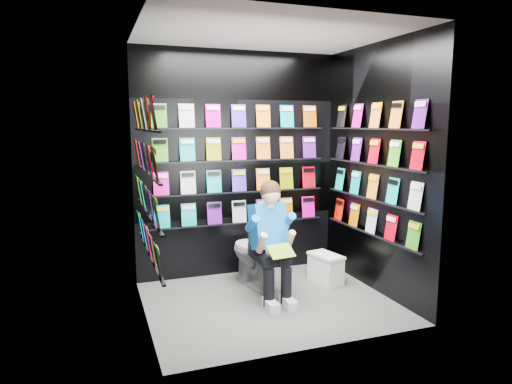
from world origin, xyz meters
name	(u,v)px	position (x,y,z in m)	size (l,w,h in m)	color
floor	(269,302)	(0.00, 0.00, 0.00)	(2.40, 2.40, 0.00)	#585856
ceiling	(270,33)	(0.00, 0.00, 2.60)	(2.40, 2.40, 0.00)	white
wall_back	(238,165)	(0.00, 1.00, 1.30)	(2.40, 0.04, 2.60)	black
wall_front	(318,187)	(0.00, -1.00, 1.30)	(2.40, 0.04, 2.60)	black
wall_left	(142,179)	(-1.20, 0.00, 1.30)	(0.04, 2.00, 2.60)	black
wall_right	(376,169)	(1.20, 0.00, 1.30)	(0.04, 2.00, 2.60)	black
comics_back	(239,164)	(0.00, 0.97, 1.31)	(2.10, 0.06, 1.37)	#B90214
comics_left	(145,178)	(-1.17, 0.00, 1.31)	(0.06, 1.70, 1.37)	#B90214
comics_right	(373,169)	(1.17, 0.00, 1.31)	(0.06, 1.70, 1.37)	#B90214
toilet	(255,252)	(0.04, 0.53, 0.37)	(0.42, 0.75, 0.73)	white
longbox	(326,269)	(0.82, 0.34, 0.15)	(0.22, 0.39, 0.29)	white
longbox_lid	(326,256)	(0.82, 0.34, 0.31)	(0.24, 0.41, 0.03)	white
reader	(268,227)	(0.04, 0.15, 0.74)	(0.47, 0.69, 1.28)	blue
held_comic	(281,251)	(0.04, -0.20, 0.58)	(0.25, 0.01, 0.17)	green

